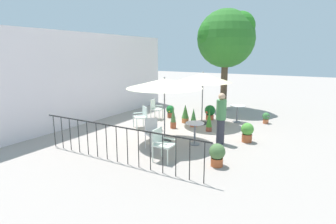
{
  "coord_description": "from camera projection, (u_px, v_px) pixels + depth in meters",
  "views": [
    {
      "loc": [
        -8.85,
        -4.77,
        2.92
      ],
      "look_at": [
        0.0,
        0.39,
        0.71
      ],
      "focal_mm": 29.4,
      "sensor_mm": 36.0,
      "label": 1
    }
  ],
  "objects": [
    {
      "name": "ground_plane",
      "position": [
        177.0,
        131.0,
        10.43
      ],
      "size": [
        60.0,
        60.0,
        0.0
      ],
      "primitive_type": "plane",
      "color": "#A0938B"
    },
    {
      "name": "villa_facade",
      "position": [
        96.0,
        77.0,
        12.04
      ],
      "size": [
        9.73,
        0.3,
        3.74
      ],
      "primitive_type": "cube",
      "color": "white",
      "rests_on": "ground"
    },
    {
      "name": "terrace_railing",
      "position": [
        116.0,
        138.0,
        7.39
      ],
      "size": [
        0.03,
        5.48,
        1.01
      ],
      "color": "black",
      "rests_on": "ground"
    },
    {
      "name": "shade_tree",
      "position": [
        226.0,
        39.0,
        13.75
      ],
      "size": [
        3.02,
        2.87,
        5.06
      ],
      "color": "brown",
      "rests_on": "ground"
    },
    {
      "name": "patio_umbrella_0",
      "position": [
        164.0,
        84.0,
        8.81
      ],
      "size": [
        2.47,
        2.47,
        2.18
      ],
      "color": "#2D2D2D",
      "rests_on": "ground"
    },
    {
      "name": "patio_umbrella_1",
      "position": [
        203.0,
        78.0,
        11.13
      ],
      "size": [
        2.32,
        2.32,
        2.19
      ],
      "color": "#2D2D2D",
      "rests_on": "ground"
    },
    {
      "name": "cafe_table_0",
      "position": [
        237.0,
        111.0,
        11.72
      ],
      "size": [
        0.63,
        0.63,
        0.73
      ],
      "color": "white",
      "rests_on": "ground"
    },
    {
      "name": "cafe_table_1",
      "position": [
        195.0,
        130.0,
        8.85
      ],
      "size": [
        0.6,
        0.6,
        0.73
      ],
      "color": "silver",
      "rests_on": "ground"
    },
    {
      "name": "patio_chair_0",
      "position": [
        162.0,
        142.0,
        7.53
      ],
      "size": [
        0.5,
        0.51,
        0.89
      ],
      "color": "silver",
      "rests_on": "ground"
    },
    {
      "name": "patio_chair_1",
      "position": [
        155.0,
        108.0,
        12.31
      ],
      "size": [
        0.54,
        0.5,
        0.88
      ],
      "color": "silver",
      "rests_on": "ground"
    },
    {
      "name": "patio_chair_2",
      "position": [
        153.0,
        131.0,
        8.47
      ],
      "size": [
        0.6,
        0.6,
        0.95
      ],
      "color": "silver",
      "rests_on": "ground"
    },
    {
      "name": "patio_chair_3",
      "position": [
        142.0,
        115.0,
        10.87
      ],
      "size": [
        0.66,
        0.67,
        0.84
      ],
      "color": "silver",
      "rests_on": "ground"
    },
    {
      "name": "potted_plant_0",
      "position": [
        173.0,
        118.0,
        10.8
      ],
      "size": [
        0.23,
        0.23,
        0.88
      ],
      "color": "#A04C30",
      "rests_on": "ground"
    },
    {
      "name": "potted_plant_1",
      "position": [
        170.0,
        111.0,
        12.63
      ],
      "size": [
        0.37,
        0.37,
        0.56
      ],
      "color": "brown",
      "rests_on": "ground"
    },
    {
      "name": "potted_plant_2",
      "position": [
        266.0,
        117.0,
        11.58
      ],
      "size": [
        0.31,
        0.31,
        0.47
      ],
      "color": "#C2673E",
      "rests_on": "ground"
    },
    {
      "name": "potted_plant_3",
      "position": [
        185.0,
        114.0,
        11.67
      ],
      "size": [
        0.3,
        0.3,
        0.79
      ],
      "color": "#C36E3C",
      "rests_on": "ground"
    },
    {
      "name": "potted_plant_4",
      "position": [
        210.0,
        112.0,
        12.21
      ],
      "size": [
        0.49,
        0.47,
        0.66
      ],
      "color": "#BB5735",
      "rests_on": "ground"
    },
    {
      "name": "potted_plant_5",
      "position": [
        193.0,
        118.0,
        11.05
      ],
      "size": [
        0.28,
        0.28,
        0.75
      ],
      "color": "#C0603F",
      "rests_on": "ground"
    },
    {
      "name": "potted_plant_6",
      "position": [
        247.0,
        132.0,
        9.13
      ],
      "size": [
        0.42,
        0.42,
        0.65
      ],
      "color": "#AF552F",
      "rests_on": "ground"
    },
    {
      "name": "potted_plant_7",
      "position": [
        217.0,
        154.0,
        7.18
      ],
      "size": [
        0.42,
        0.42,
        0.61
      ],
      "color": "#BE582E",
      "rests_on": "ground"
    },
    {
      "name": "potted_plant_8",
      "position": [
        209.0,
        121.0,
        10.38
      ],
      "size": [
        0.22,
        0.22,
        0.85
      ],
      "color": "brown",
      "rests_on": "ground"
    },
    {
      "name": "standing_person",
      "position": [
        221.0,
        118.0,
        8.88
      ],
      "size": [
        0.45,
        0.45,
        1.67
      ],
      "color": "#33333D",
      "rests_on": "ground"
    }
  ]
}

